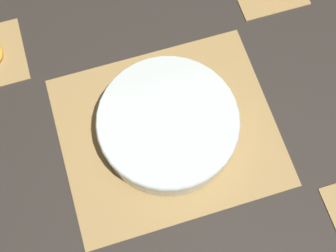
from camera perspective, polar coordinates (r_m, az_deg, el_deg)
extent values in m
plane|color=#2D2823|center=(0.94, 0.00, -0.69)|extent=(6.00, 6.00, 0.00)
cube|color=#A8844C|center=(0.94, 0.00, -0.62)|extent=(0.43, 0.36, 0.01)
cube|color=#3D2D19|center=(0.93, -9.81, -3.37)|extent=(0.01, 0.36, 0.00)
cube|color=#3D2D19|center=(0.93, -7.00, -2.58)|extent=(0.01, 0.36, 0.00)
cube|color=#3D2D19|center=(0.93, -4.19, -1.78)|extent=(0.01, 0.36, 0.00)
cube|color=#3D2D19|center=(0.93, -1.39, -0.98)|extent=(0.01, 0.36, 0.00)
cube|color=#3D2D19|center=(0.94, 1.38, -0.19)|extent=(0.01, 0.36, 0.00)
cube|color=#3D2D19|center=(0.94, 4.13, 0.60)|extent=(0.01, 0.36, 0.00)
cube|color=#3D2D19|center=(0.95, 6.82, 1.37)|extent=(0.01, 0.36, 0.00)
cube|color=#3D2D19|center=(0.96, 9.46, 2.12)|extent=(0.01, 0.36, 0.00)
cube|color=#3D2D19|center=(1.07, -19.84, 8.34)|extent=(0.00, 0.15, 0.00)
cylinder|color=silver|center=(0.90, 0.00, 0.14)|extent=(0.27, 0.27, 0.06)
torus|color=silver|center=(0.88, 0.00, 0.72)|extent=(0.27, 0.27, 0.01)
cylinder|color=#F4EABC|center=(0.92, 4.00, 2.47)|extent=(0.02, 0.02, 0.01)
cylinder|color=#F4EABC|center=(0.89, -6.41, 1.48)|extent=(0.02, 0.02, 0.01)
cylinder|color=#F4EABC|center=(0.88, -0.17, -5.03)|extent=(0.03, 0.03, 0.01)
cylinder|color=#F4EABC|center=(0.91, -0.50, 3.97)|extent=(0.03, 0.03, 0.01)
cylinder|color=#F4EABC|center=(0.88, 0.17, -1.43)|extent=(0.03, 0.03, 0.01)
cylinder|color=#F4EABC|center=(0.91, 2.51, -1.16)|extent=(0.03, 0.03, 0.01)
cylinder|color=#F4EABC|center=(0.93, -0.62, 3.39)|extent=(0.02, 0.02, 0.01)
cylinder|color=#F4EABC|center=(0.91, -3.97, -2.95)|extent=(0.03, 0.03, 0.01)
cylinder|color=#F4EABC|center=(0.86, -2.68, -4.14)|extent=(0.03, 0.03, 0.01)
cylinder|color=#F4EABC|center=(0.90, -1.02, 0.61)|extent=(0.03, 0.03, 0.01)
cylinder|color=#F4EABC|center=(0.91, -4.20, 1.62)|extent=(0.03, 0.03, 0.01)
cube|color=white|center=(0.92, -5.80, 2.80)|extent=(0.03, 0.03, 0.03)
cube|color=white|center=(0.94, 3.10, 5.03)|extent=(0.03, 0.03, 0.03)
cube|color=white|center=(0.88, -2.87, -5.97)|extent=(0.02, 0.02, 0.02)
cube|color=white|center=(0.94, -3.40, 3.10)|extent=(0.03, 0.03, 0.03)
cube|color=white|center=(0.90, -1.71, -2.54)|extent=(0.03, 0.03, 0.03)
cube|color=white|center=(0.89, -4.25, -0.38)|extent=(0.02, 0.02, 0.02)
ellipsoid|color=orange|center=(0.91, -4.93, 0.00)|extent=(0.02, 0.01, 0.01)
ellipsoid|color=orange|center=(0.88, 6.34, -0.92)|extent=(0.03, 0.01, 0.01)
ellipsoid|color=#B2231E|center=(0.89, 0.17, 2.21)|extent=(0.02, 0.01, 0.01)
ellipsoid|color=orange|center=(0.86, 1.74, -4.65)|extent=(0.03, 0.02, 0.01)
ellipsoid|color=orange|center=(0.91, 3.85, 0.47)|extent=(0.03, 0.02, 0.02)
ellipsoid|color=orange|center=(0.92, -4.67, 4.92)|extent=(0.03, 0.01, 0.01)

